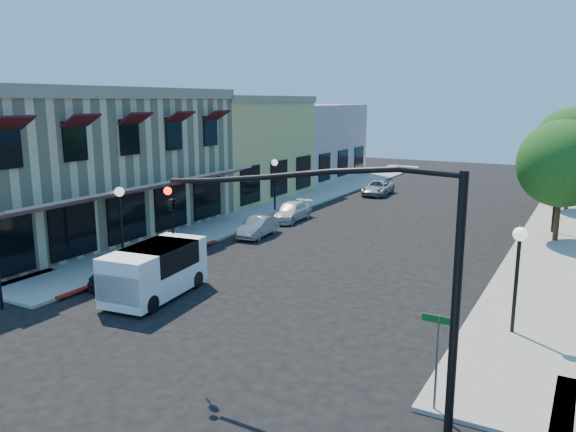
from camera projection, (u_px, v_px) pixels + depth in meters
The scene contains 20 objects.
ground at pixel (138, 379), 15.24m from camera, with size 120.00×120.00×0.00m, color black.
sidewalk_left at pixel (305, 199), 42.52m from camera, with size 3.50×50.00×0.12m, color gray.
sidewalk_right at pixel (560, 223), 34.23m from camera, with size 3.50×50.00×0.12m, color gray.
curb_red_strip at pixel (150, 268), 25.37m from camera, with size 0.25×10.00×0.06m, color maroon.
corner_brick_building at pixel (67, 163), 31.18m from camera, with size 11.77×18.20×8.10m.
yellow_stucco_building at pixel (223, 147), 44.10m from camera, with size 10.00×12.00×7.60m, color #E4C666.
pink_stucco_building at pixel (295, 142), 54.45m from camera, with size 10.00×12.00×7.00m, color beige.
street_tree_a at pixel (562, 164), 29.09m from camera, with size 4.56×4.56×6.48m.
street_tree_b at pixel (572, 144), 37.59m from camera, with size 4.94×4.94×7.02m.
signal_mast_arm at pixel (364, 248), 12.92m from camera, with size 8.01×0.39×6.00m.
street_name_sign at pixel (438, 347), 13.23m from camera, with size 0.80×0.06×2.50m.
lamppost_left_near at pixel (120, 205), 25.57m from camera, with size 0.44×0.44×3.57m.
lamppost_left_far at pixel (275, 172), 37.57m from camera, with size 0.44×0.44×3.57m.
lamppost_right_near at pixel (519, 253), 17.52m from camera, with size 0.44×0.44×3.57m.
lamppost_right_far at pixel (556, 186), 31.24m from camera, with size 0.44×0.44×3.57m.
white_van at pixel (154, 268), 21.36m from camera, with size 2.43×4.66×1.98m.
parked_car_a at pixel (128, 268), 23.19m from camera, with size 1.50×3.73×1.27m, color black.
parked_car_b at pixel (258, 227), 31.10m from camera, with size 1.16×3.32×1.09m, color #939497.
parked_car_c at pixel (290, 212), 35.21m from camera, with size 1.57×3.86×1.12m, color silver.
parked_car_d at pixel (378, 188), 44.83m from camera, with size 1.87×4.05×1.13m, color #A3A5A8.
Camera 1 is at (10.37, -10.30, 7.42)m, focal length 35.00 mm.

